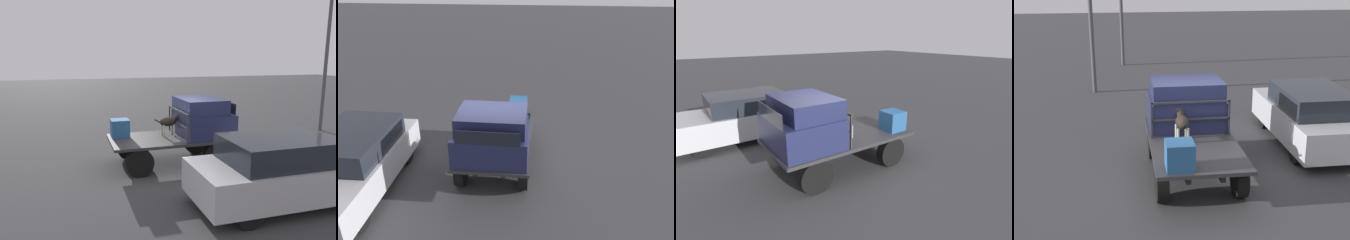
% 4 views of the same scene
% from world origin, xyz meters
% --- Properties ---
extents(ground_plane, '(80.00, 80.00, 0.00)m').
position_xyz_m(ground_plane, '(0.00, 0.00, 0.00)').
color(ground_plane, '#38383A').
extents(flatbed_truck, '(3.73, 1.94, 0.86)m').
position_xyz_m(flatbed_truck, '(0.00, 0.00, 0.61)').
color(flatbed_truck, black).
rests_on(flatbed_truck, ground).
extents(truck_cab, '(1.51, 1.82, 1.18)m').
position_xyz_m(truck_cab, '(1.03, 0.00, 1.42)').
color(truck_cab, '#1E2347').
rests_on(truck_cab, flatbed_truck).
extents(truck_headboard, '(0.04, 1.82, 0.84)m').
position_xyz_m(truck_headboard, '(0.23, 0.00, 1.42)').
color(truck_headboard, '#2D2D30').
rests_on(truck_headboard, flatbed_truck).
extents(dog, '(0.92, 0.29, 0.71)m').
position_xyz_m(dog, '(0.05, 0.24, 1.31)').
color(dog, beige).
rests_on(dog, flatbed_truck).
extents(cargo_crate, '(0.54, 0.54, 0.54)m').
position_xyz_m(cargo_crate, '(-1.49, 0.48, 1.14)').
color(cargo_crate, '#235184').
rests_on(cargo_crate, flatbed_truck).
extents(parked_sedan, '(4.32, 1.85, 1.57)m').
position_xyz_m(parked_sedan, '(1.61, -3.41, 0.79)').
color(parked_sedan, black).
rests_on(parked_sedan, ground).
extents(light_pole_near, '(0.48, 0.48, 7.45)m').
position_xyz_m(light_pole_near, '(7.88, 2.53, 4.92)').
color(light_pole_near, '#4C4C51').
rests_on(light_pole_near, ground).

